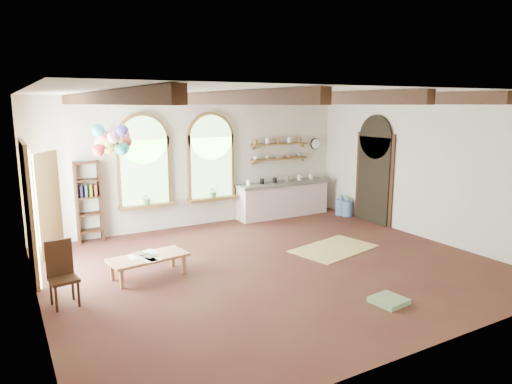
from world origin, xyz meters
TOP-DOWN VIEW (x-y plane):
  - floor at (0.00, 0.00)m, footprint 8.00×8.00m
  - ceiling_beams at (0.00, 0.00)m, footprint 6.20×6.80m
  - window_left at (-1.40, 3.43)m, footprint 1.30×0.28m
  - window_right at (0.30, 3.43)m, footprint 1.30×0.28m
  - left_doorway at (-3.95, 1.80)m, footprint 0.10×1.90m
  - right_doorway at (3.95, 1.50)m, footprint 0.10×1.30m
  - kitchen_counter at (2.30, 3.20)m, footprint 2.68×0.62m
  - wall_shelf_lower at (2.30, 3.38)m, footprint 1.70×0.24m
  - wall_shelf_upper at (2.30, 3.38)m, footprint 1.70×0.24m
  - wall_clock at (3.55, 3.45)m, footprint 0.32×0.04m
  - bookshelf at (-2.70, 3.32)m, footprint 0.53×0.32m
  - coffee_table at (-2.20, 0.60)m, footprint 1.41×0.79m
  - side_chair at (-3.65, 0.10)m, footprint 0.44×0.44m
  - floor_mat at (1.67, 0.22)m, footprint 1.96×1.45m
  - floor_cushion at (0.69, -2.30)m, footprint 0.52×0.52m
  - water_jug_a at (3.75, 2.50)m, footprint 0.29×0.29m
  - water_jug_b at (3.82, 2.30)m, footprint 0.28×0.28m
  - balloon_cluster at (-2.41, 1.94)m, footprint 0.80×0.84m
  - table_book at (-2.39, 0.75)m, footprint 0.25×0.29m
  - tablet at (-2.20, 0.59)m, footprint 0.29×0.32m
  - potted_plant_left at (-1.40, 3.32)m, footprint 0.27×0.23m
  - potted_plant_right at (0.30, 3.32)m, footprint 0.27×0.23m
  - shelf_cup_a at (1.55, 3.38)m, footprint 0.12×0.10m
  - shelf_cup_b at (1.90, 3.38)m, footprint 0.10×0.10m
  - shelf_bowl_a at (2.25, 3.38)m, footprint 0.22×0.22m
  - shelf_bowl_b at (2.60, 3.38)m, footprint 0.20×0.20m
  - shelf_vase at (2.95, 3.38)m, footprint 0.18×0.18m

SIDE VIEW (x-z plane):
  - floor at x=0.00m, z-range 0.00..0.00m
  - floor_mat at x=1.67m, z-range 0.00..0.02m
  - floor_cushion at x=0.69m, z-range 0.00..0.08m
  - water_jug_b at x=3.82m, z-range -0.04..0.50m
  - water_jug_a at x=3.75m, z-range -0.04..0.53m
  - side_chair at x=-3.65m, z-range -0.21..0.78m
  - coffee_table at x=-2.20m, z-range 0.15..0.53m
  - tablet at x=-2.20m, z-range 0.38..0.40m
  - table_book at x=-2.39m, z-range 0.38..0.40m
  - kitchen_counter at x=2.30m, z-range 0.01..0.95m
  - potted_plant_left at x=-1.40m, z-range 0.70..1.00m
  - potted_plant_right at x=0.30m, z-range 0.70..1.00m
  - bookshelf at x=-2.70m, z-range 0.00..1.80m
  - right_doorway at x=3.95m, z-range -0.10..2.30m
  - left_doorway at x=-3.95m, z-range -0.10..2.40m
  - wall_shelf_lower at x=2.30m, z-range 1.53..1.57m
  - shelf_bowl_a at x=2.25m, z-range 1.57..1.62m
  - shelf_bowl_b at x=2.60m, z-range 1.57..1.63m
  - shelf_cup_b at x=1.90m, z-range 1.57..1.66m
  - shelf_cup_a at x=1.55m, z-range 1.57..1.67m
  - window_left at x=-1.40m, z-range 0.53..2.73m
  - window_right at x=0.30m, z-range 0.53..2.73m
  - shelf_vase at x=2.95m, z-range 1.57..1.76m
  - wall_clock at x=3.55m, z-range 1.74..2.06m
  - wall_shelf_upper at x=2.30m, z-range 1.93..1.97m
  - balloon_cluster at x=-2.41m, z-range 1.76..2.91m
  - ceiling_beams at x=0.00m, z-range 3.01..3.19m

